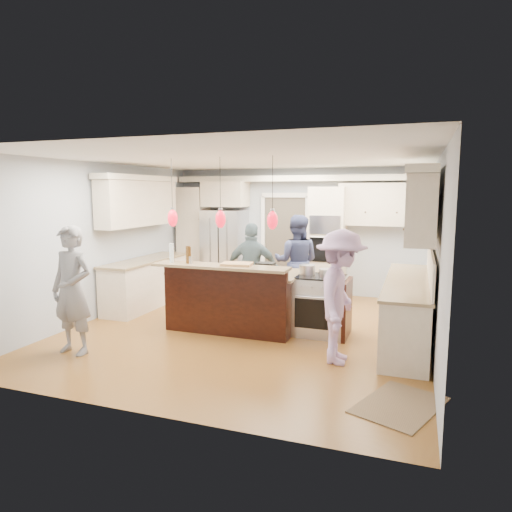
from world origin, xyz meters
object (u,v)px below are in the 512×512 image
at_px(island_range, 322,306).
at_px(person_far_left, 296,262).
at_px(refrigerator, 225,250).
at_px(person_bar_end, 72,290).
at_px(kitchen_island, 236,298).

xyz_separation_m(island_range, person_far_left, (-0.79, 1.45, 0.43)).
bearing_deg(island_range, person_far_left, 118.64).
distance_m(refrigerator, person_bar_end, 4.45).
xyz_separation_m(kitchen_island, person_far_left, (0.62, 1.53, 0.40)).
relative_size(refrigerator, person_bar_end, 1.02).
xyz_separation_m(refrigerator, person_bar_end, (-0.33, -4.44, -0.02)).
distance_m(kitchen_island, island_range, 1.41).
relative_size(refrigerator, person_far_left, 1.01).
height_order(refrigerator, kitchen_island, refrigerator).
relative_size(refrigerator, island_range, 1.96).
bearing_deg(person_far_left, kitchen_island, 61.85).
relative_size(kitchen_island, person_far_left, 1.18).
bearing_deg(refrigerator, person_far_left, -28.47).
bearing_deg(island_range, person_bar_end, -147.39).
bearing_deg(island_range, kitchen_island, -176.89).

